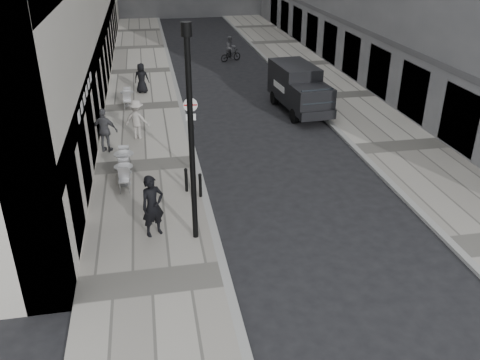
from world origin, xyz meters
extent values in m
plane|color=black|center=(0.00, 0.00, 0.00)|extent=(120.00, 120.00, 0.00)
cube|color=#ACA79B|center=(-2.00, 18.00, 0.06)|extent=(4.00, 60.00, 0.12)
cube|color=#ACA79B|center=(9.00, 18.00, 0.06)|extent=(4.00, 60.00, 0.12)
imported|color=black|center=(-1.83, 5.08, 1.11)|extent=(0.86, 0.73, 1.98)
cylinder|color=black|center=(-0.20, 9.33, 1.66)|extent=(0.08, 0.08, 3.08)
cylinder|color=white|center=(-0.20, 9.33, 2.85)|extent=(0.53, 0.07, 0.53)
cube|color=#B21414|center=(-0.20, 9.31, 2.85)|extent=(0.48, 0.05, 0.05)
cube|color=white|center=(-0.20, 9.36, 2.36)|extent=(0.37, 0.05, 0.25)
cylinder|color=black|center=(-0.60, 4.70, 3.22)|extent=(0.17, 0.17, 6.19)
cylinder|color=black|center=(-0.60, 4.70, 6.36)|extent=(0.29, 0.29, 0.36)
cylinder|color=black|center=(-0.60, 7.77, 0.55)|extent=(0.11, 0.11, 0.85)
cylinder|color=black|center=(-0.15, 7.27, 0.54)|extent=(0.11, 0.11, 0.84)
cylinder|color=black|center=(5.33, 14.30, 0.37)|extent=(0.32, 0.75, 0.73)
cylinder|color=black|center=(6.93, 14.43, 0.37)|extent=(0.32, 0.75, 0.73)
cylinder|color=black|center=(5.07, 17.40, 0.37)|extent=(0.32, 0.75, 0.73)
cylinder|color=black|center=(6.67, 17.53, 0.37)|extent=(0.32, 0.75, 0.73)
cube|color=black|center=(5.93, 16.74, 1.42)|extent=(2.09, 3.43, 1.83)
cube|color=black|center=(6.14, 14.27, 1.14)|extent=(1.96, 1.79, 1.28)
cube|color=#1E2328|center=(6.19, 13.59, 1.51)|extent=(1.62, 0.45, 0.68)
imported|color=black|center=(4.39, 27.73, 0.43)|extent=(1.74, 1.20, 0.87)
imported|color=slate|center=(4.39, 27.73, 0.96)|extent=(0.98, 0.89, 1.64)
imported|color=#505055|center=(-3.60, 12.06, 1.06)|extent=(1.19, 0.78, 1.88)
imported|color=#AFA8A1|center=(-2.27, 13.34, 1.01)|extent=(1.32, 1.08, 1.78)
imported|color=black|center=(-1.99, 20.53, 0.97)|extent=(0.92, 0.69, 1.70)
cylinder|color=#AEADAF|center=(-2.80, 8.72, 0.13)|extent=(0.43, 0.43, 0.03)
cylinder|color=#AEADAF|center=(-2.80, 8.72, 0.49)|extent=(0.06, 0.06, 0.72)
cylinder|color=#AEADAF|center=(-2.80, 8.72, 0.85)|extent=(0.69, 0.69, 0.03)
cylinder|color=#BDBDBF|center=(-2.80, 9.73, 0.14)|extent=(0.47, 0.47, 0.03)
cylinder|color=#BDBDBF|center=(-2.80, 9.73, 0.53)|extent=(0.06, 0.06, 0.80)
cylinder|color=#BDBDBF|center=(-2.80, 9.73, 0.93)|extent=(0.75, 0.75, 0.03)
cylinder|color=#BBBBBD|center=(-2.80, 18.19, 0.14)|extent=(0.44, 0.44, 0.03)
cylinder|color=#BBBBBD|center=(-2.80, 18.19, 0.50)|extent=(0.06, 0.06, 0.74)
cylinder|color=#BBBBBD|center=(-2.80, 18.19, 0.87)|extent=(0.70, 0.70, 0.03)
camera|label=1|loc=(-1.69, -8.59, 8.67)|focal=38.00mm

